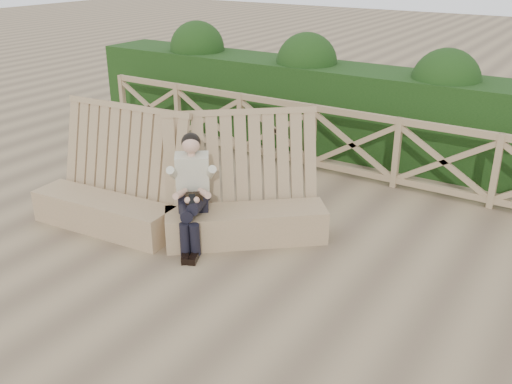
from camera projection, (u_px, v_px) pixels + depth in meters
The scene contains 5 objects.
ground at pixel (223, 273), 6.49m from camera, with size 60.00×60.00×0.00m, color brown.
bench at pixel (175, 204), 7.29m from camera, with size 3.70×2.08×1.56m.
woman at pixel (192, 188), 6.87m from camera, with size 0.71×0.88×1.40m.
guardrail at pixel (353, 145), 8.98m from camera, with size 10.10×0.09×1.10m.
hedge at pixel (382, 115), 9.82m from camera, with size 12.00×1.20×1.50m, color black.
Camera 1 is at (3.35, -4.51, 3.40)m, focal length 40.00 mm.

